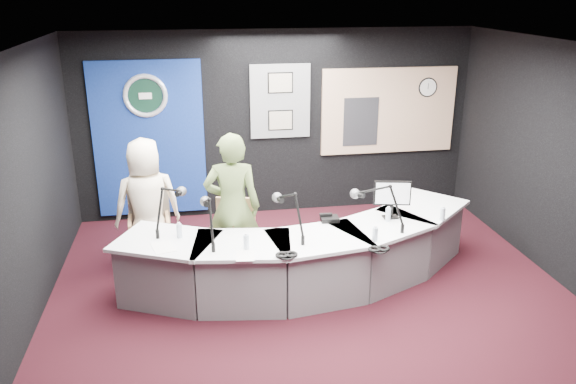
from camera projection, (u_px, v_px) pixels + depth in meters
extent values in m
plane|color=black|center=(318.00, 308.00, 6.43)|extent=(6.00, 6.00, 0.00)
cube|color=silver|center=(323.00, 51.00, 5.48)|extent=(6.00, 6.00, 0.02)
cube|color=black|center=(277.00, 124.00, 8.74)|extent=(6.00, 0.02, 2.80)
cube|color=black|center=(439.00, 370.00, 3.17)|extent=(6.00, 0.02, 2.80)
cube|color=black|center=(12.00, 207.00, 5.48)|extent=(0.02, 6.00, 2.80)
cube|color=navy|center=(149.00, 139.00, 8.46)|extent=(1.60, 0.05, 2.30)
torus|color=silver|center=(145.00, 96.00, 8.20)|extent=(0.63, 0.07, 0.63)
cylinder|color=black|center=(145.00, 96.00, 8.21)|extent=(0.48, 0.01, 0.48)
cube|color=slate|center=(280.00, 101.00, 8.60)|extent=(0.90, 0.04, 1.10)
cube|color=gray|center=(280.00, 83.00, 8.48)|extent=(0.34, 0.02, 0.27)
cube|color=gray|center=(281.00, 120.00, 8.67)|extent=(0.34, 0.02, 0.27)
cube|color=tan|center=(389.00, 111.00, 8.93)|extent=(2.12, 0.06, 1.32)
cube|color=#D7AC87|center=(389.00, 111.00, 8.92)|extent=(2.00, 0.02, 1.20)
cube|color=black|center=(361.00, 122.00, 8.89)|extent=(0.55, 0.02, 0.75)
cylinder|color=white|center=(428.00, 87.00, 8.88)|extent=(0.28, 0.01, 0.28)
cube|color=#6A6359|center=(150.00, 213.00, 7.44)|extent=(0.51, 0.14, 0.70)
imported|color=#F2DFC1|center=(147.00, 204.00, 7.13)|extent=(0.91, 0.68, 1.67)
imported|color=#556937|center=(233.00, 208.00, 6.81)|extent=(0.71, 0.50, 1.82)
cube|color=black|center=(392.00, 193.00, 6.83)|extent=(0.47, 0.12, 0.32)
cube|color=black|center=(330.00, 219.00, 6.84)|extent=(0.22, 0.18, 0.05)
torus|color=black|center=(379.00, 249.00, 6.08)|extent=(0.21, 0.21, 0.03)
torus|color=black|center=(287.00, 255.00, 5.95)|extent=(0.21, 0.21, 0.03)
cube|color=white|center=(163.00, 247.00, 6.16)|extent=(0.29, 0.35, 0.00)
cube|color=white|center=(245.00, 255.00, 5.97)|extent=(0.21, 0.29, 0.00)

